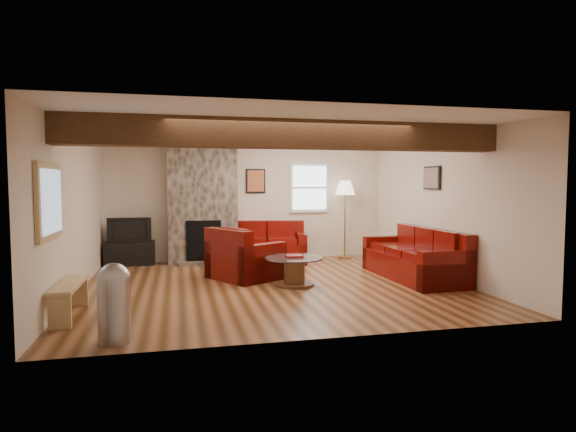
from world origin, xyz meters
The scene contains 18 objects.
room centered at (0.00, 0.00, 1.25)m, with size 8.00×8.00×8.00m.
oak_beam centered at (0.00, -1.25, 2.31)m, with size 6.00×0.36×0.38m, color #301C0E.
chimney_breast centered at (-1.00, 2.49, 1.22)m, with size 1.40×0.67×2.50m.
back_window centered at (1.35, 2.71, 1.55)m, with size 0.90×0.08×1.10m, color white, non-canonical shape.
hatch_window centered at (-2.96, -1.50, 1.45)m, with size 0.08×1.00×0.90m, color tan, non-canonical shape.
ceiling_dome centered at (0.90, 0.90, 2.44)m, with size 0.40×0.40×0.18m, color #EEE2CA, non-canonical shape.
artwork_back centered at (0.15, 2.71, 1.70)m, with size 0.42×0.06×0.52m, color black, non-canonical shape.
artwork_right centered at (2.96, 0.30, 1.75)m, with size 0.06×0.55×0.42m, color black, non-canonical shape.
sofa_three centered at (2.48, 0.02, 0.43)m, with size 2.23×0.93×0.86m, color #480705, non-canonical shape.
loveseat centered at (0.31, 2.23, 0.42)m, with size 1.59×0.92×0.85m, color #480705, non-canonical shape.
armchair_red centered at (-0.37, 0.66, 0.44)m, with size 1.09×0.96×0.89m, color #480705, non-canonical shape.
coffee_table centered at (0.32, -0.10, 0.23)m, with size 0.95×0.95×0.50m.
tv_cabinet centered at (-2.45, 2.53, 0.24)m, with size 0.96×0.38×0.48m, color black.
television centered at (-2.45, 2.53, 0.72)m, with size 0.85×0.11×0.49m, color black.
floor_lamp centered at (2.09, 2.42, 1.46)m, with size 0.44×0.44×1.71m.
pine_bench centered at (-2.83, -1.24, 0.21)m, with size 0.27×1.14×0.43m, color tan, non-canonical shape.
pedal_bin centered at (-2.16, -2.39, 0.42)m, with size 0.34×0.34×0.84m, color #99999E, non-canonical shape.
coal_bucket centered at (-0.82, 2.01, 0.16)m, with size 0.33×0.33×0.31m, color slate, non-canonical shape.
Camera 1 is at (-1.51, -7.57, 1.67)m, focal length 30.00 mm.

